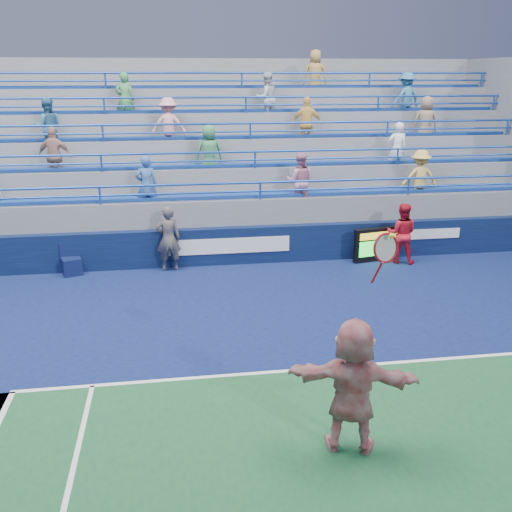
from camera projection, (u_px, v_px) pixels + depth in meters
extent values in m
plane|color=#333538|center=(316.00, 370.00, 10.74)|extent=(120.00, 120.00, 0.00)
cube|color=#0E1648|center=(292.00, 322.00, 12.81)|extent=(18.00, 8.40, 0.02)
cube|color=white|center=(316.00, 369.00, 10.74)|extent=(11.00, 0.10, 0.01)
cube|color=white|center=(317.00, 371.00, 10.64)|extent=(0.08, 0.30, 0.01)
cube|color=#091135|center=(261.00, 244.00, 16.70)|extent=(18.00, 0.30, 1.10)
cube|color=white|center=(228.00, 246.00, 16.39)|extent=(3.60, 0.02, 0.45)
cube|color=white|center=(431.00, 234.00, 17.25)|extent=(1.80, 0.02, 0.30)
cube|color=slate|center=(247.00, 220.00, 19.47)|extent=(18.00, 5.60, 1.10)
cube|color=slate|center=(247.00, 209.00, 19.36)|extent=(18.00, 5.60, 1.85)
cube|color=#163D98|center=(258.00, 195.00, 16.85)|extent=(17.40, 0.45, 0.10)
cylinder|color=#1F4DAB|center=(260.00, 182.00, 16.33)|extent=(18.00, 0.07, 0.07)
cube|color=slate|center=(245.00, 196.00, 19.71)|extent=(18.00, 4.60, 2.60)
cube|color=#163D98|center=(253.00, 165.00, 17.56)|extent=(17.40, 0.45, 0.10)
cylinder|color=#1F4DAB|center=(255.00, 152.00, 17.05)|extent=(18.00, 0.07, 0.07)
cube|color=slate|center=(243.00, 182.00, 20.07)|extent=(18.00, 3.60, 3.35)
cube|color=#163D98|center=(249.00, 137.00, 18.27)|extent=(17.40, 0.45, 0.10)
cylinder|color=#1F4DAB|center=(250.00, 123.00, 17.76)|extent=(18.00, 0.07, 0.07)
cube|color=slate|center=(242.00, 169.00, 20.43)|extent=(18.00, 2.60, 4.10)
cube|color=#163D98|center=(244.00, 111.00, 18.99)|extent=(17.40, 0.45, 0.10)
cylinder|color=#1F4DAB|center=(246.00, 97.00, 18.47)|extent=(18.00, 0.07, 0.07)
cube|color=slate|center=(240.00, 157.00, 20.78)|extent=(18.00, 1.60, 4.85)
cube|color=#163D98|center=(240.00, 87.00, 19.70)|extent=(17.40, 0.45, 0.10)
cylinder|color=#1F4DAB|center=(242.00, 73.00, 19.18)|extent=(18.00, 0.07, 0.07)
imported|color=pink|center=(300.00, 181.00, 16.91)|extent=(0.95, 0.82, 1.70)
imported|color=silver|center=(266.00, 99.00, 18.98)|extent=(0.98, 0.86, 1.70)
imported|color=gray|center=(425.00, 122.00, 19.01)|extent=(0.89, 0.64, 1.70)
imported|color=#42924E|center=(125.00, 100.00, 18.31)|extent=(0.63, 0.42, 1.70)
imported|color=teal|center=(406.00, 98.00, 19.68)|extent=(1.24, 0.93, 1.70)
imported|color=#FACB61|center=(307.00, 124.00, 18.43)|extent=(1.05, 0.57, 1.70)
imported|color=#3B8351|center=(209.00, 153.00, 17.25)|extent=(0.89, 0.64, 1.70)
imported|color=teal|center=(48.00, 127.00, 17.27)|extent=(0.92, 0.78, 1.70)
imported|color=tan|center=(55.00, 156.00, 16.60)|extent=(1.05, 0.56, 1.70)
imported|color=#E6BE59|center=(419.00, 178.00, 17.45)|extent=(1.15, 0.73, 1.70)
imported|color=white|center=(397.00, 149.00, 18.11)|extent=(0.64, 0.45, 1.70)
imported|color=pink|center=(169.00, 126.00, 17.80)|extent=(1.16, 0.74, 1.70)
imported|color=tan|center=(315.00, 75.00, 19.96)|extent=(0.92, 0.69, 1.70)
imported|color=#355FA1|center=(147.00, 185.00, 16.27)|extent=(0.66, 0.47, 1.70)
cube|color=black|center=(377.00, 245.00, 16.83)|extent=(1.47, 0.45, 1.01)
cube|color=gold|center=(378.00, 236.00, 16.65)|extent=(1.25, 0.02, 0.20)
cube|color=#19E533|center=(377.00, 248.00, 16.77)|extent=(1.25, 0.02, 0.46)
cube|color=#0D1540|center=(72.00, 266.00, 15.74)|extent=(0.62, 0.62, 0.49)
cube|color=#0D1540|center=(71.00, 249.00, 15.81)|extent=(0.48, 0.21, 0.38)
imported|color=silver|center=(353.00, 386.00, 8.20)|extent=(2.01, 1.15, 2.07)
torus|color=maroon|center=(386.00, 248.00, 7.62)|extent=(0.43, 0.24, 0.42)
cylinder|color=maroon|center=(377.00, 273.00, 7.71)|extent=(0.09, 0.24, 0.37)
sphere|color=#DAE936|center=(392.00, 236.00, 7.53)|extent=(0.07, 0.07, 0.07)
imported|color=#141638|center=(168.00, 239.00, 15.89)|extent=(0.70, 0.48, 1.87)
imported|color=red|center=(402.00, 233.00, 16.58)|extent=(1.06, 0.96, 1.78)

